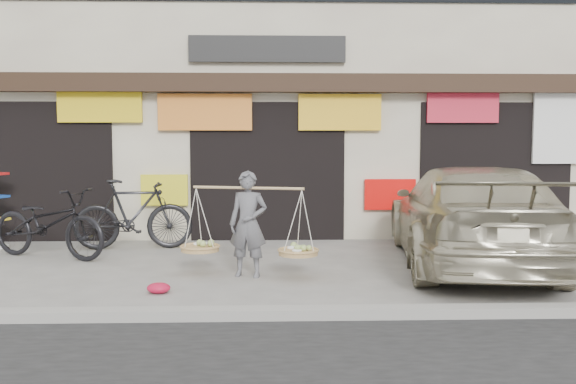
{
  "coord_description": "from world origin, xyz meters",
  "views": [
    {
      "loc": [
        -0.03,
        -9.02,
        2.03
      ],
      "look_at": [
        0.31,
        0.9,
        1.17
      ],
      "focal_mm": 40.0,
      "sensor_mm": 36.0,
      "label": 1
    }
  ],
  "objects_px": {
    "bike_1": "(133,214)",
    "suv": "(471,216)",
    "bike_0": "(49,223)",
    "street_vendor": "(248,229)"
  },
  "relations": [
    {
      "from": "bike_1",
      "to": "suv",
      "type": "relative_size",
      "value": 0.37
    },
    {
      "from": "street_vendor",
      "to": "bike_1",
      "type": "relative_size",
      "value": 0.95
    },
    {
      "from": "suv",
      "to": "street_vendor",
      "type": "bearing_deg",
      "value": 18.26
    },
    {
      "from": "bike_0",
      "to": "street_vendor",
      "type": "bearing_deg",
      "value": -91.06
    },
    {
      "from": "bike_0",
      "to": "suv",
      "type": "bearing_deg",
      "value": -73.73
    },
    {
      "from": "bike_1",
      "to": "suv",
      "type": "height_order",
      "value": "suv"
    },
    {
      "from": "bike_1",
      "to": "street_vendor",
      "type": "bearing_deg",
      "value": -143.1
    },
    {
      "from": "bike_1",
      "to": "suv",
      "type": "xyz_separation_m",
      "value": [
        5.61,
        -1.66,
        0.15
      ]
    },
    {
      "from": "street_vendor",
      "to": "bike_1",
      "type": "height_order",
      "value": "street_vendor"
    },
    {
      "from": "suv",
      "to": "bike_1",
      "type": "bearing_deg",
      "value": -9.32
    }
  ]
}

